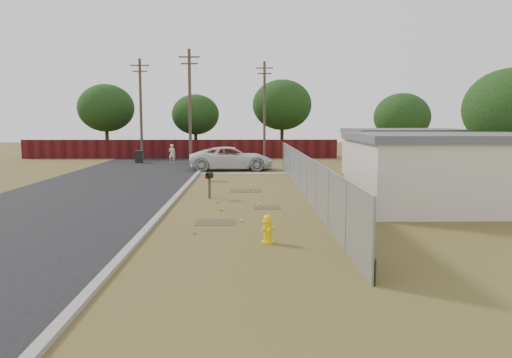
{
  "coord_description": "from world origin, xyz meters",
  "views": [
    {
      "loc": [
        0.31,
        -22.62,
        3.67
      ],
      "look_at": [
        0.73,
        -1.02,
        1.1
      ],
      "focal_mm": 35.0,
      "sensor_mm": 36.0,
      "label": 1
    }
  ],
  "objects_px": {
    "trash_bin": "(139,157)",
    "pedestrian": "(172,154)",
    "mailbox": "(209,178)",
    "fire_hydrant": "(268,229)",
    "pickup_truck": "(232,158)"
  },
  "relations": [
    {
      "from": "fire_hydrant",
      "to": "pedestrian",
      "type": "height_order",
      "value": "pedestrian"
    },
    {
      "from": "mailbox",
      "to": "pedestrian",
      "type": "distance_m",
      "value": 19.26
    },
    {
      "from": "mailbox",
      "to": "trash_bin",
      "type": "relative_size",
      "value": 1.18
    },
    {
      "from": "trash_bin",
      "to": "pedestrian",
      "type": "bearing_deg",
      "value": -17.78
    },
    {
      "from": "fire_hydrant",
      "to": "mailbox",
      "type": "height_order",
      "value": "mailbox"
    },
    {
      "from": "fire_hydrant",
      "to": "trash_bin",
      "type": "distance_m",
      "value": 29.95
    },
    {
      "from": "pedestrian",
      "to": "mailbox",
      "type": "bearing_deg",
      "value": 115.54
    },
    {
      "from": "pedestrian",
      "to": "fire_hydrant",
      "type": "bearing_deg",
      "value": 116.13
    },
    {
      "from": "mailbox",
      "to": "pedestrian",
      "type": "bearing_deg",
      "value": 103.53
    },
    {
      "from": "fire_hydrant",
      "to": "mailbox",
      "type": "xyz_separation_m",
      "value": [
        -2.37,
        8.6,
        0.55
      ]
    },
    {
      "from": "mailbox",
      "to": "pedestrian",
      "type": "height_order",
      "value": "pedestrian"
    },
    {
      "from": "mailbox",
      "to": "trash_bin",
      "type": "xyz_separation_m",
      "value": [
        -7.49,
        19.68,
        -0.44
      ]
    },
    {
      "from": "fire_hydrant",
      "to": "pickup_truck",
      "type": "relative_size",
      "value": 0.15
    },
    {
      "from": "fire_hydrant",
      "to": "pickup_truck",
      "type": "xyz_separation_m",
      "value": [
        -1.72,
        21.96,
        0.43
      ]
    },
    {
      "from": "mailbox",
      "to": "pickup_truck",
      "type": "height_order",
      "value": "pickup_truck"
    }
  ]
}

